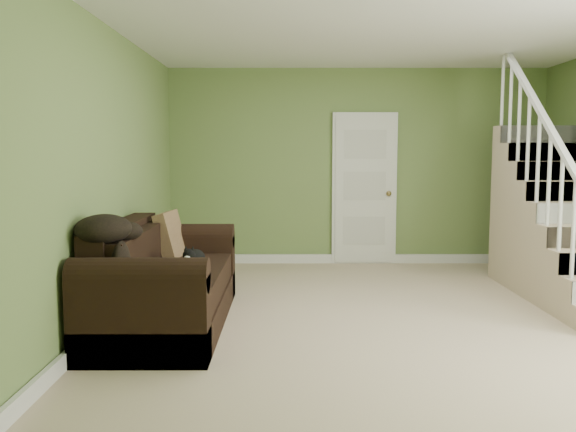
{
  "coord_description": "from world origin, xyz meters",
  "views": [
    {
      "loc": [
        -0.93,
        -5.42,
        1.5
      ],
      "look_at": [
        -0.92,
        0.32,
        0.89
      ],
      "focal_mm": 38.0,
      "sensor_mm": 36.0,
      "label": 1
    }
  ],
  "objects_px": {
    "side_table": "(171,263)",
    "banana": "(181,277)",
    "cat": "(194,259)",
    "sofa": "(162,286)"
  },
  "relations": [
    {
      "from": "cat",
      "to": "banana",
      "type": "bearing_deg",
      "value": -85.17
    },
    {
      "from": "sofa",
      "to": "banana",
      "type": "relative_size",
      "value": 12.33
    },
    {
      "from": "cat",
      "to": "sofa",
      "type": "bearing_deg",
      "value": -156.31
    },
    {
      "from": "side_table",
      "to": "banana",
      "type": "xyz_separation_m",
      "value": [
        0.44,
        -1.88,
        0.23
      ]
    },
    {
      "from": "sofa",
      "to": "cat",
      "type": "height_order",
      "value": "sofa"
    },
    {
      "from": "sofa",
      "to": "side_table",
      "type": "height_order",
      "value": "sofa"
    },
    {
      "from": "side_table",
      "to": "banana",
      "type": "height_order",
      "value": "side_table"
    },
    {
      "from": "side_table",
      "to": "cat",
      "type": "xyz_separation_m",
      "value": [
        0.47,
        -1.37,
        0.29
      ]
    },
    {
      "from": "side_table",
      "to": "banana",
      "type": "distance_m",
      "value": 1.94
    },
    {
      "from": "sofa",
      "to": "side_table",
      "type": "relative_size",
      "value": 2.97
    }
  ]
}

